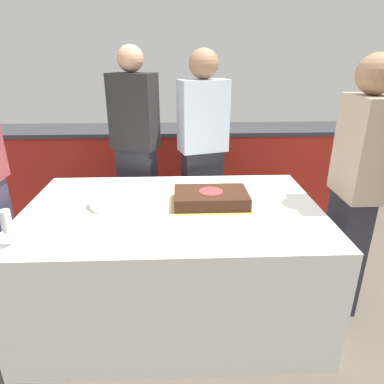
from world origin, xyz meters
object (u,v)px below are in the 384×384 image
Objects in this scene: cake at (211,198)px; person_standing_back at (136,153)px; plate_stack at (109,201)px; wine_glass at (6,222)px; person_cutting_cake at (203,153)px; person_seated_right at (355,188)px.

person_standing_back reaches higher than cake.
wine_glass reaches higher than plate_stack.
person_cutting_cake is (0.63, 0.75, 0.09)m from plate_stack.
cake is 2.07× the size of plate_stack.
plate_stack is (-0.63, -0.00, -0.01)m from cake.
person_standing_back reaches higher than person_cutting_cake.
cake is at bearing 24.62° from wine_glass.
cake is 0.63m from plate_stack.
cake is 1.13m from wine_glass.
person_cutting_cake is at bearing 49.87° from plate_stack.
cake is 0.93m from person_standing_back.
wine_glass is at bearing 89.20° from person_standing_back.
person_standing_back reaches higher than wine_glass.
person_seated_right is 1.63m from person_standing_back.
cake reaches higher than plate_stack.
person_standing_back is at bearing -119.01° from person_seated_right.
person_cutting_cake is 1.02× the size of person_seated_right.
person_standing_back is at bearing 125.79° from cake.
wine_glass is at bearing 33.12° from person_cutting_cake.
person_cutting_cake reaches higher than cake.
person_cutting_cake reaches higher than wine_glass.
wine_glass is 1.95m from person_seated_right.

